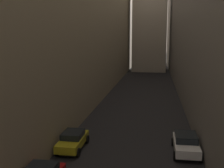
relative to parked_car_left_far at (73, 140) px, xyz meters
name	(u,v)px	position (x,y,z in m)	size (l,w,h in m)	color
ground_plane	(143,93)	(4.40, 24.02, -0.74)	(264.00, 264.00, 0.00)	black
building_block_left	(82,27)	(-6.17, 26.02, 9.86)	(10.13, 108.00, 21.21)	gray
building_block_right	(214,24)	(15.16, 26.02, 10.24)	(10.51, 108.00, 21.97)	slate
parked_car_left_far	(73,140)	(0.00, 0.00, 0.00)	(1.88, 4.00, 1.40)	#A59919
parked_car_right_far	(186,143)	(8.80, 0.61, 0.04)	(1.99, 3.96, 1.47)	silver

